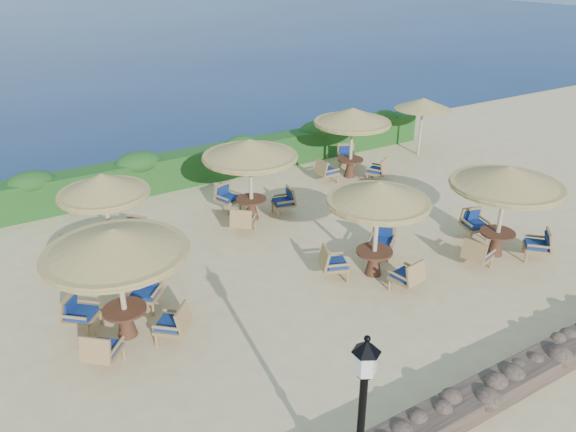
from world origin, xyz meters
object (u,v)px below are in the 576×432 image
Objects in this scene: cafe_set_2 at (505,190)px; cafe_set_4 at (250,161)px; extra_parasol at (423,104)px; cafe_set_3 at (106,204)px; cafe_set_5 at (352,128)px; cafe_set_0 at (117,261)px; cafe_set_1 at (378,210)px.

cafe_set_4 is (-4.76, 5.64, -0.01)m from cafe_set_2.
cafe_set_2 is at bearing -119.14° from extra_parasol.
extra_parasol is 0.79× the size of cafe_set_2.
cafe_set_5 is at bearing 11.57° from cafe_set_3.
cafe_set_5 reaches higher than extra_parasol.
cafe_set_0 reaches higher than extra_parasol.
cafe_set_2 is (-4.21, -7.55, -0.21)m from extra_parasol.
cafe_set_2 is at bearing -28.40° from cafe_set_3.
extra_parasol is 0.88× the size of cafe_set_3.
cafe_set_1 is 7.04m from cafe_set_3.
cafe_set_0 is (-14.18, -5.80, -0.28)m from extra_parasol.
cafe_set_4 is (4.58, 0.59, 0.15)m from cafe_set_3.
cafe_set_3 is 0.96× the size of cafe_set_5.
cafe_set_0 is 1.04× the size of cafe_set_4.
cafe_set_3 reaches higher than extra_parasol.
extra_parasol is 0.84× the size of cafe_set_5.
cafe_set_4 is at bearing 7.28° from cafe_set_3.
cafe_set_2 is at bearing -91.54° from cafe_set_5.
cafe_set_5 is at bearing 57.81° from cafe_set_1.
extra_parasol is at bearing 60.86° from cafe_set_2.
cafe_set_3 is at bearing 79.18° from cafe_set_0.
cafe_set_0 is 6.40m from cafe_set_1.
cafe_set_4 reaches higher than extra_parasol.
cafe_set_2 is at bearing -14.70° from cafe_set_1.
cafe_set_1 and cafe_set_3 have the same top height.
cafe_set_3 is (-9.34, 5.05, -0.16)m from cafe_set_2.
cafe_set_2 is 1.06× the size of cafe_set_5.
cafe_set_2 is 7.00m from cafe_set_5.
extra_parasol is 8.65m from cafe_set_2.
cafe_set_2 and cafe_set_5 have the same top height.
cafe_set_1 is (-7.83, -6.60, -0.29)m from extra_parasol.
cafe_set_2 is 1.11× the size of cafe_set_3.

